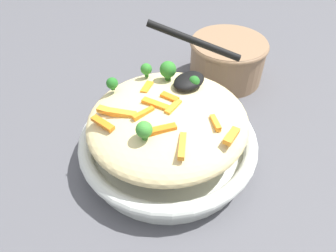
# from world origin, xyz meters

# --- Properties ---
(ground_plane) EXTENTS (2.40, 2.40, 0.00)m
(ground_plane) POSITION_xyz_m (0.00, 0.00, 0.00)
(ground_plane) COLOR #4C4C51
(serving_bowl) EXTENTS (0.28, 0.28, 0.05)m
(serving_bowl) POSITION_xyz_m (0.00, 0.00, 0.03)
(serving_bowl) COLOR silver
(serving_bowl) RESTS_ON ground_plane
(pasta_mound) EXTENTS (0.25, 0.24, 0.06)m
(pasta_mound) POSITION_xyz_m (0.00, 0.00, 0.08)
(pasta_mound) COLOR #DBC689
(pasta_mound) RESTS_ON serving_bowl
(carrot_piece_0) EXTENTS (0.03, 0.01, 0.01)m
(carrot_piece_0) POSITION_xyz_m (-0.00, 0.01, 0.11)
(carrot_piece_0) COLOR orange
(carrot_piece_0) RESTS_ON pasta_mound
(carrot_piece_1) EXTENTS (0.01, 0.04, 0.01)m
(carrot_piece_1) POSITION_xyz_m (0.09, -0.04, 0.10)
(carrot_piece_1) COLOR orange
(carrot_piece_1) RESTS_ON pasta_mound
(carrot_piece_2) EXTENTS (0.01, 0.03, 0.01)m
(carrot_piece_2) POSITION_xyz_m (-0.01, -0.01, 0.11)
(carrot_piece_2) COLOR orange
(carrot_piece_2) RESTS_ON pasta_mound
(carrot_piece_3) EXTENTS (0.03, 0.02, 0.01)m
(carrot_piece_3) POSITION_xyz_m (-0.01, -0.05, 0.10)
(carrot_piece_3) COLOR orange
(carrot_piece_3) RESTS_ON pasta_mound
(carrot_piece_4) EXTENTS (0.03, 0.01, 0.01)m
(carrot_piece_4) POSITION_xyz_m (0.04, -0.01, 0.11)
(carrot_piece_4) COLOR orange
(carrot_piece_4) RESTS_ON pasta_mound
(carrot_piece_5) EXTENTS (0.02, 0.04, 0.01)m
(carrot_piece_5) POSITION_xyz_m (0.01, -0.01, 0.11)
(carrot_piece_5) COLOR orange
(carrot_piece_5) RESTS_ON pasta_mound
(carrot_piece_6) EXTENTS (0.03, 0.04, 0.01)m
(carrot_piece_6) POSITION_xyz_m (0.06, -0.03, 0.10)
(carrot_piece_6) COLOR orange
(carrot_piece_6) RESTS_ON pasta_mound
(carrot_piece_7) EXTENTS (0.04, 0.03, 0.01)m
(carrot_piece_7) POSITION_xyz_m (0.04, 0.07, 0.10)
(carrot_piece_7) COLOR orange
(carrot_piece_7) RESTS_ON pasta_mound
(carrot_piece_8) EXTENTS (0.04, 0.03, 0.01)m
(carrot_piece_8) POSITION_xyz_m (0.04, 0.03, 0.11)
(carrot_piece_8) COLOR orange
(carrot_piece_8) RESTS_ON pasta_mound
(carrot_piece_9) EXTENTS (0.02, 0.03, 0.01)m
(carrot_piece_9) POSITION_xyz_m (-0.02, 0.07, 0.10)
(carrot_piece_9) COLOR orange
(carrot_piece_9) RESTS_ON pasta_mound
(carrot_piece_10) EXTENTS (0.02, 0.03, 0.01)m
(carrot_piece_10) POSITION_xyz_m (0.06, -0.06, 0.10)
(carrot_piece_10) COLOR orange
(carrot_piece_10) RESTS_ON pasta_mound
(carrot_piece_11) EXTENTS (0.03, 0.02, 0.01)m
(carrot_piece_11) POSITION_xyz_m (-0.01, 0.10, 0.10)
(carrot_piece_11) COLOR orange
(carrot_piece_11) RESTS_ON pasta_mound
(broccoli_floret_0) EXTENTS (0.02, 0.02, 0.03)m
(broccoli_floret_0) POSITION_xyz_m (0.07, 0.02, 0.12)
(broccoli_floret_0) COLOR #377928
(broccoli_floret_0) RESTS_ON pasta_mound
(broccoli_floret_1) EXTENTS (0.02, 0.02, 0.02)m
(broccoli_floret_1) POSITION_xyz_m (-0.04, -0.08, 0.11)
(broccoli_floret_1) COLOR #296820
(broccoli_floret_1) RESTS_ON pasta_mound
(broccoli_floret_2) EXTENTS (0.02, 0.02, 0.02)m
(broccoli_floret_2) POSITION_xyz_m (0.02, -0.09, 0.11)
(broccoli_floret_2) COLOR #205B1C
(broccoli_floret_2) RESTS_ON pasta_mound
(broccoli_floret_3) EXTENTS (0.03, 0.03, 0.03)m
(broccoli_floret_3) POSITION_xyz_m (-0.05, -0.05, 0.12)
(broccoli_floret_3) COLOR #296820
(broccoli_floret_3) RESTS_ON pasta_mound
(broccoli_floret_4) EXTENTS (0.02, 0.02, 0.02)m
(broccoli_floret_4) POSITION_xyz_m (-0.06, -0.00, 0.12)
(broccoli_floret_4) COLOR #205B1C
(broccoli_floret_4) RESTS_ON pasta_mound
(serving_spoon) EXTENTS (0.14, 0.14, 0.07)m
(serving_spoon) POSITION_xyz_m (-0.08, -0.03, 0.12)
(serving_spoon) COLOR black
(serving_spoon) RESTS_ON pasta_mound
(companion_bowl) EXTENTS (0.16, 0.16, 0.09)m
(companion_bowl) POSITION_xyz_m (-0.25, -0.06, 0.05)
(companion_bowl) COLOR #8C6B4C
(companion_bowl) RESTS_ON ground_plane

